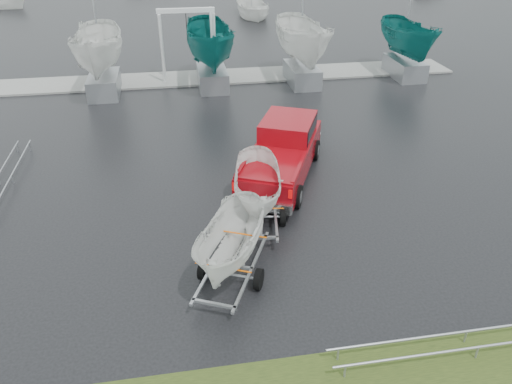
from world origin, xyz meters
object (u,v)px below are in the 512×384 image
object	(u,v)px
pickup_truck	(284,149)
trailer_hitched	(231,207)
trailer_parked	(258,154)
boat_hoist	(187,34)

from	to	relation	value
pickup_truck	trailer_hitched	distance (m)	6.72
trailer_parked	boat_hoist	bearing A→B (deg)	103.98
pickup_truck	trailer_parked	world-z (taller)	trailer_parked
pickup_truck	trailer_hitched	size ratio (longest dim) A/B	1.48
trailer_hitched	boat_hoist	distance (m)	18.95
pickup_truck	boat_hoist	distance (m)	13.39
trailer_hitched	trailer_parked	xyz separation A→B (m)	(1.22, 2.78, 0.11)
trailer_parked	boat_hoist	distance (m)	16.22
trailer_hitched	boat_hoist	xyz separation A→B (m)	(-0.17, 18.95, 0.29)
pickup_truck	trailer_hitched	bearing A→B (deg)	-90.00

